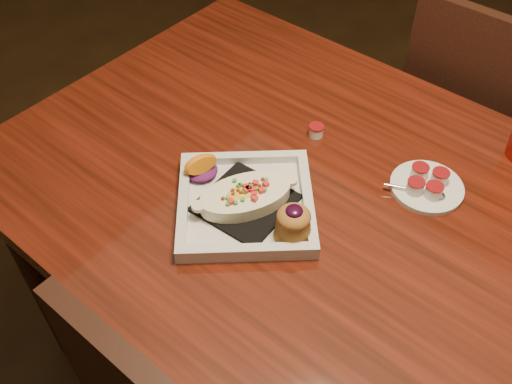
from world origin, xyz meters
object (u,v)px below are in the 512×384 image
Objects in this scene: plate at (251,203)px; saucer at (426,185)px; table at (358,250)px; chair_far at (477,140)px.

saucer is at bearing 7.51° from plate.
saucer reaches higher than table.
table is 0.24m from plate.
chair_far is (-0.00, 0.63, -0.15)m from table.
chair_far reaches higher than plate.
plate is at bearing 77.18° from chair_far.
chair_far is 0.82m from plate.
plate reaches higher than saucer.
saucer is at bearing 95.71° from chair_far.
saucer is (0.22, 0.26, -0.01)m from plate.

